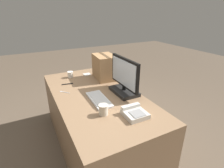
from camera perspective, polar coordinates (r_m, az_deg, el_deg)
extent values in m
plane|color=brown|center=(2.42, -4.64, -18.61)|extent=(12.00, 12.00, 0.00)
cube|color=#8C6B4C|center=(2.20, -4.94, -11.59)|extent=(1.80, 0.90, 0.72)
cube|color=black|center=(2.02, 3.93, -2.35)|extent=(0.35, 0.22, 0.04)
cylinder|color=black|center=(2.00, 3.97, -1.27)|extent=(0.04, 0.04, 0.04)
cube|color=black|center=(1.93, 4.12, 3.75)|extent=(0.53, 0.03, 0.33)
cube|color=silver|center=(1.93, 3.68, 3.67)|extent=(0.48, 0.01, 0.28)
cube|color=silver|center=(1.86, -4.29, -5.08)|extent=(0.41, 0.18, 0.02)
cube|color=silver|center=(1.85, -4.30, -4.70)|extent=(0.37, 0.14, 0.01)
cube|color=beige|center=(1.61, 7.47, -9.63)|extent=(0.21, 0.20, 0.04)
cube|color=beige|center=(1.64, 6.10, -7.28)|extent=(0.05, 0.19, 0.03)
cube|color=gray|center=(1.57, 8.26, -9.50)|extent=(0.12, 0.12, 0.01)
cylinder|color=white|center=(2.54, -13.47, 2.95)|extent=(0.07, 0.07, 0.08)
cylinder|color=white|center=(2.52, -13.56, 3.86)|extent=(0.08, 0.08, 0.01)
cylinder|color=beige|center=(1.61, -2.83, -8.52)|extent=(0.08, 0.08, 0.09)
cylinder|color=beige|center=(1.58, -2.86, -6.98)|extent=(0.09, 0.09, 0.01)
cube|color=silver|center=(2.10, -14.83, -2.66)|extent=(0.09, 0.08, 0.00)
ellipsoid|color=silver|center=(2.14, -16.27, -2.32)|extent=(0.04, 0.04, 0.00)
cube|color=#9E754C|center=(2.40, -2.40, 5.59)|extent=(0.38, 0.29, 0.33)
cube|color=brown|center=(2.36, -2.47, 9.41)|extent=(0.36, 0.07, 0.00)
cylinder|color=black|center=(2.32, -14.39, 0.01)|extent=(0.03, 0.14, 0.01)
cube|color=silver|center=(2.62, -8.17, 3.14)|extent=(0.10, 0.10, 0.01)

